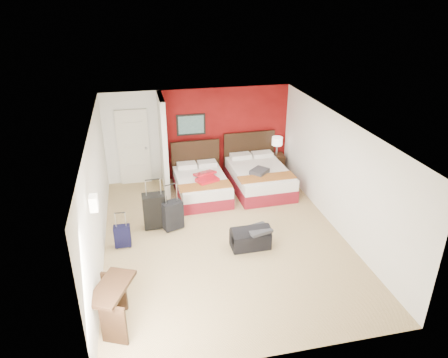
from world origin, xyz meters
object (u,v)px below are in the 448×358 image
object	(u,v)px
suitcase_black	(155,212)
suitcase_navy	(123,237)
suitcase_charcoal	(172,216)
red_suitcase_open	(206,177)
duffel_bag	(250,239)
table_lamp	(277,146)
desk	(114,306)
bed_right	(259,179)
bed_left	(202,187)
nightstand	(276,164)

from	to	relation	value
suitcase_black	suitcase_navy	size ratio (longest dim) A/B	1.70
suitcase_charcoal	suitcase_navy	bearing A→B (deg)	-175.90
red_suitcase_open	duffel_bag	distance (m)	2.45
table_lamp	desk	bearing A→B (deg)	-131.03
bed_right	desk	world-z (taller)	desk
bed_left	bed_right	world-z (taller)	bed_right
bed_left	suitcase_charcoal	world-z (taller)	suitcase_charcoal
nightstand	suitcase_black	distance (m)	4.20
duffel_bag	desk	size ratio (longest dim) A/B	0.87
red_suitcase_open	suitcase_charcoal	world-z (taller)	suitcase_charcoal
duffel_bag	table_lamp	bearing A→B (deg)	62.75
suitcase_navy	desk	world-z (taller)	desk
bed_right	table_lamp	world-z (taller)	table_lamp
bed_right	duffel_bag	xyz separation A→B (m)	(-0.96, -2.56, -0.10)
bed_right	suitcase_navy	xyz separation A→B (m)	(-3.53, -1.98, -0.07)
desk	suitcase_charcoal	bearing A→B (deg)	90.13
red_suitcase_open	nightstand	world-z (taller)	red_suitcase_open
desk	red_suitcase_open	bearing A→B (deg)	85.47
bed_right	table_lamp	size ratio (longest dim) A/B	3.88
desk	table_lamp	bearing A→B (deg)	73.12
suitcase_black	suitcase_charcoal	bearing A→B (deg)	-24.85
table_lamp	desk	distance (m)	6.72
suitcase_black	desk	bearing A→B (deg)	-108.01
bed_left	bed_right	size ratio (longest dim) A/B	0.89
nightstand	duffel_bag	size ratio (longest dim) A/B	0.74
suitcase_charcoal	red_suitcase_open	bearing A→B (deg)	33.21
nightstand	desk	size ratio (longest dim) A/B	0.64
nightstand	suitcase_charcoal	world-z (taller)	suitcase_charcoal
bed_left	desk	bearing A→B (deg)	-118.80
duffel_bag	red_suitcase_open	bearing A→B (deg)	101.12
table_lamp	suitcase_black	size ratio (longest dim) A/B	0.66
suitcase_navy	red_suitcase_open	bearing A→B (deg)	42.38
red_suitcase_open	bed_right	bearing A→B (deg)	-13.90
nightstand	duffel_bag	distance (m)	3.83
nightstand	table_lamp	distance (m)	0.55
bed_left	suitcase_charcoal	xyz separation A→B (m)	(-0.89, -1.41, 0.05)
bed_right	suitcase_charcoal	bearing A→B (deg)	-150.37
table_lamp	suitcase_black	xyz separation A→B (m)	(-3.56, -2.21, -0.45)
nightstand	desk	bearing A→B (deg)	-126.07
bed_left	table_lamp	bearing A→B (deg)	20.60
nightstand	suitcase_charcoal	size ratio (longest dim) A/B	0.92
bed_left	table_lamp	world-z (taller)	table_lamp
nightstand	suitcase_black	xyz separation A→B (m)	(-3.56, -2.21, 0.10)
red_suitcase_open	table_lamp	xyz separation A→B (m)	(2.21, 1.05, 0.27)
table_lamp	suitcase_navy	size ratio (longest dim) A/B	1.12
red_suitcase_open	desk	xyz separation A→B (m)	(-2.19, -4.00, -0.20)
bed_left	suitcase_charcoal	bearing A→B (deg)	-124.02
nightstand	red_suitcase_open	bearing A→B (deg)	-149.57
bed_right	nightstand	bearing A→B (deg)	47.06
nightstand	table_lamp	size ratio (longest dim) A/B	1.14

